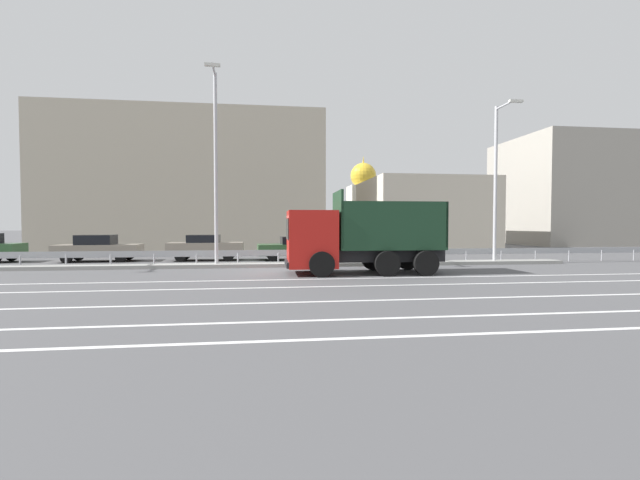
# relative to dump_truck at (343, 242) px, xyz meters

# --- Properties ---
(ground_plane) EXTENTS (320.00, 320.00, 0.00)m
(ground_plane) POSITION_rel_dump_truck_xyz_m (-2.64, 1.45, -1.36)
(ground_plane) COLOR #4C4C4F
(lane_strip_0) EXTENTS (55.38, 0.16, 0.01)m
(lane_strip_0) POSITION_rel_dump_truck_xyz_m (0.96, -1.82, -1.35)
(lane_strip_0) COLOR silver
(lane_strip_0) RESTS_ON ground_plane
(lane_strip_1) EXTENTS (55.38, 0.16, 0.01)m
(lane_strip_1) POSITION_rel_dump_truck_xyz_m (0.96, -3.84, -1.35)
(lane_strip_1) COLOR silver
(lane_strip_1) RESTS_ON ground_plane
(lane_strip_2) EXTENTS (55.38, 0.16, 0.01)m
(lane_strip_2) POSITION_rel_dump_truck_xyz_m (0.96, -6.65, -1.35)
(lane_strip_2) COLOR silver
(lane_strip_2) RESTS_ON ground_plane
(lane_strip_3) EXTENTS (55.38, 0.16, 0.01)m
(lane_strip_3) POSITION_rel_dump_truck_xyz_m (0.96, -8.92, -1.35)
(lane_strip_3) COLOR silver
(lane_strip_3) RESTS_ON ground_plane
(lane_strip_4) EXTENTS (55.38, 0.16, 0.01)m
(lane_strip_4) POSITION_rel_dump_truck_xyz_m (0.96, -10.48, -1.35)
(lane_strip_4) COLOR silver
(lane_strip_4) RESTS_ON ground_plane
(median_island) EXTENTS (30.46, 1.10, 0.18)m
(median_island) POSITION_rel_dump_truck_xyz_m (-2.64, 3.46, -1.27)
(median_island) COLOR gray
(median_island) RESTS_ON ground_plane
(median_guardrail) EXTENTS (55.38, 0.09, 0.78)m
(median_guardrail) POSITION_rel_dump_truck_xyz_m (-2.64, 4.55, -0.78)
(median_guardrail) COLOR #9EA0A5
(median_guardrail) RESTS_ON ground_plane
(dump_truck) EXTENTS (6.83, 2.87, 3.54)m
(dump_truck) POSITION_rel_dump_truck_xyz_m (0.00, 0.00, 0.00)
(dump_truck) COLOR red
(dump_truck) RESTS_ON ground_plane
(median_road_sign) EXTENTS (0.72, 0.16, 2.41)m
(median_road_sign) POSITION_rel_dump_truck_xyz_m (5.23, 3.46, -0.09)
(median_road_sign) COLOR white
(median_road_sign) RESTS_ON ground_plane
(street_lamp_1) EXTENTS (0.71, 1.89, 9.57)m
(street_lamp_1) POSITION_rel_dump_truck_xyz_m (-5.74, 3.47, 3.88)
(street_lamp_1) COLOR #ADADB2
(street_lamp_1) RESTS_ON ground_plane
(street_lamp_2) EXTENTS (0.70, 1.97, 8.48)m
(street_lamp_2) POSITION_rel_dump_truck_xyz_m (9.02, 3.42, 3.33)
(street_lamp_2) COLOR #ADADB2
(street_lamp_2) RESTS_ON ground_plane
(parked_car_2) EXTENTS (4.62, 2.23, 1.53)m
(parked_car_2) POSITION_rel_dump_truck_xyz_m (-12.84, 7.87, -0.59)
(parked_car_2) COLOR gray
(parked_car_2) RESTS_ON ground_plane
(parked_car_3) EXTENTS (4.33, 1.96, 1.52)m
(parked_car_3) POSITION_rel_dump_truck_xyz_m (-6.81, 7.79, -0.58)
(parked_car_3) COLOR gray
(parked_car_3) RESTS_ON ground_plane
(parked_car_4) EXTENTS (4.46, 2.16, 1.40)m
(parked_car_4) POSITION_rel_dump_truck_xyz_m (-1.56, 7.59, -0.63)
(parked_car_4) COLOR #335B33
(parked_car_4) RESTS_ON ground_plane
(parked_car_5) EXTENTS (4.57, 1.98, 1.37)m
(parked_car_5) POSITION_rel_dump_truck_xyz_m (3.91, 7.74, -0.65)
(parked_car_5) COLOR navy
(parked_car_5) RESTS_ON ground_plane
(background_building_0) EXTENTS (23.87, 14.08, 11.99)m
(background_building_0) POSITION_rel_dump_truck_xyz_m (-10.09, 24.79, 4.64)
(background_building_0) COLOR #B7AD99
(background_building_0) RESTS_ON ground_plane
(background_building_1) EXTENTS (10.75, 10.33, 6.36)m
(background_building_1) POSITION_rel_dump_truck_xyz_m (11.69, 21.06, 1.82)
(background_building_1) COLOR beige
(background_building_1) RESTS_ON ground_plane
(background_building_2) EXTENTS (20.74, 11.76, 11.38)m
(background_building_2) POSITION_rel_dump_truck_xyz_m (33.80, 24.75, 4.33)
(background_building_2) COLOR gray
(background_building_2) RESTS_ON ground_plane
(church_tower) EXTENTS (3.60, 3.60, 10.81)m
(church_tower) POSITION_rel_dump_truck_xyz_m (9.10, 34.69, 3.47)
(church_tower) COLOR silver
(church_tower) RESTS_ON ground_plane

